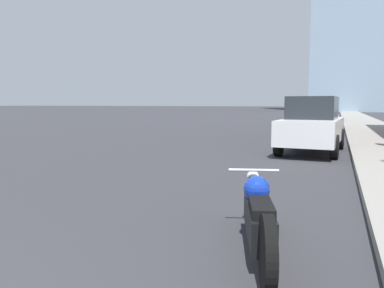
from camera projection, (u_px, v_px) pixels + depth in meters
The scene contains 5 objects.
sidewalk at pixel (358, 119), 36.53m from camera, with size 2.94×240.00×0.15m.
motorcycle at pixel (258, 215), 3.98m from camera, with size 0.89×2.27×0.77m.
parked_car_white at pixel (312, 125), 11.93m from camera, with size 1.98×4.28×1.78m.
parked_car_silver at pixel (320, 116), 22.13m from camera, with size 2.14×4.49×1.69m.
parked_car_blue at pixel (325, 112), 31.73m from camera, with size 2.11×4.22×1.71m.
Camera 1 is at (3.48, 0.02, 1.57)m, focal length 35.00 mm.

